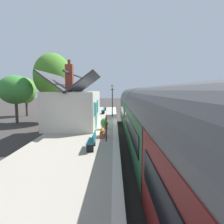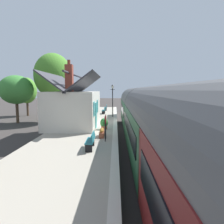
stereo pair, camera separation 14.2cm
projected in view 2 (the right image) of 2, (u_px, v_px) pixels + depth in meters
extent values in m
plane|color=#383330|center=(127.00, 130.00, 20.40)|extent=(160.00, 160.00, 0.00)
cube|color=#A39B8C|center=(91.00, 125.00, 20.41)|extent=(32.00, 5.35, 0.98)
cube|color=beige|center=(115.00, 120.00, 20.31)|extent=(32.00, 0.36, 0.02)
cube|color=gray|center=(142.00, 129.00, 20.36)|extent=(52.00, 0.08, 0.14)
cube|color=gray|center=(128.00, 129.00, 20.39)|extent=(52.00, 0.08, 0.14)
cube|color=black|center=(135.00, 125.00, 21.10)|extent=(9.10, 2.29, 0.70)
cube|color=#1E4C2D|center=(135.00, 111.00, 20.93)|extent=(9.89, 2.70, 2.30)
cylinder|color=#515154|center=(135.00, 101.00, 20.80)|extent=(9.89, 2.65, 2.65)
cube|color=black|center=(122.00, 109.00, 20.92)|extent=(8.41, 0.03, 0.80)
cylinder|color=black|center=(132.00, 121.00, 24.05)|extent=(0.70, 2.16, 0.70)
cylinder|color=black|center=(138.00, 131.00, 18.15)|extent=(0.70, 2.16, 0.70)
cube|color=black|center=(131.00, 104.00, 25.82)|extent=(0.04, 2.16, 0.90)
cylinder|color=#F2EDCC|center=(131.00, 112.00, 25.95)|extent=(0.06, 0.24, 0.24)
cube|color=red|center=(131.00, 115.00, 26.04)|extent=(0.16, 2.56, 0.24)
cube|color=black|center=(153.00, 158.00, 10.86)|extent=(8.94, 2.29, 0.70)
cube|color=#1E4C2D|center=(153.00, 132.00, 10.69)|extent=(9.72, 2.70, 2.30)
cylinder|color=#515154|center=(154.00, 111.00, 10.56)|extent=(9.72, 2.65, 2.65)
cube|color=black|center=(128.00, 126.00, 10.68)|extent=(8.26, 0.03, 0.80)
cylinder|color=black|center=(145.00, 144.00, 13.76)|extent=(0.70, 2.16, 0.70)
cylinder|color=black|center=(166.00, 183.00, 7.96)|extent=(0.70, 2.16, 0.70)
cube|color=silver|center=(75.00, 109.00, 17.32)|extent=(6.64, 3.92, 2.99)
cube|color=#38383F|center=(85.00, 83.00, 17.06)|extent=(7.14, 2.22, 1.68)
cube|color=#38383F|center=(63.00, 83.00, 17.09)|extent=(7.14, 2.22, 1.68)
cylinder|color=#38383F|center=(74.00, 75.00, 16.99)|extent=(7.14, 0.16, 0.16)
cube|color=brown|center=(69.00, 78.00, 15.29)|extent=(0.56, 0.56, 2.09)
cylinder|color=brown|center=(69.00, 62.00, 15.15)|extent=(0.24, 0.24, 0.36)
cube|color=teal|center=(96.00, 115.00, 16.36)|extent=(0.90, 0.06, 2.10)
cube|color=teal|center=(94.00, 109.00, 14.89)|extent=(0.80, 0.05, 1.10)
cube|color=teal|center=(97.00, 106.00, 17.67)|extent=(0.80, 0.05, 1.10)
cube|color=#26727F|center=(105.00, 107.00, 30.40)|extent=(1.41, 0.45, 0.06)
cube|color=#26727F|center=(107.00, 106.00, 30.38)|extent=(1.40, 0.16, 0.40)
cube|color=black|center=(105.00, 109.00, 29.87)|extent=(0.07, 0.36, 0.44)
cube|color=black|center=(106.00, 109.00, 30.98)|extent=(0.07, 0.36, 0.44)
cube|color=#26727F|center=(90.00, 141.00, 10.45)|extent=(1.40, 0.42, 0.06)
cube|color=#26727F|center=(93.00, 136.00, 10.42)|extent=(1.40, 0.12, 0.40)
cube|color=black|center=(89.00, 148.00, 9.91)|extent=(0.06, 0.36, 0.44)
cube|color=black|center=(91.00, 142.00, 11.03)|extent=(0.06, 0.36, 0.44)
cube|color=#26727F|center=(104.00, 110.00, 26.02)|extent=(1.40, 0.41, 0.06)
cube|color=#26727F|center=(105.00, 109.00, 25.99)|extent=(1.40, 0.11, 0.40)
cube|color=black|center=(103.00, 113.00, 25.49)|extent=(0.06, 0.36, 0.44)
cube|color=black|center=(104.00, 112.00, 26.61)|extent=(0.06, 0.36, 0.44)
cylinder|color=#9E5138|center=(86.00, 112.00, 26.72)|extent=(0.44, 0.44, 0.38)
ellipsoid|color=#3D8438|center=(86.00, 109.00, 26.68)|extent=(0.58, 0.58, 0.59)
cube|color=#9E5138|center=(102.00, 134.00, 13.23)|extent=(1.02, 0.32, 0.34)
ellipsoid|color=olive|center=(102.00, 130.00, 13.20)|extent=(0.92, 0.29, 0.29)
cylinder|color=#9E5138|center=(104.00, 127.00, 15.79)|extent=(0.49, 0.49, 0.29)
ellipsoid|color=#2D7233|center=(104.00, 123.00, 15.75)|extent=(0.64, 0.64, 0.75)
cone|color=#E25D64|center=(104.00, 120.00, 15.73)|extent=(0.12, 0.12, 0.25)
cube|color=#9E5138|center=(94.00, 113.00, 25.15)|extent=(0.82, 0.32, 0.32)
ellipsoid|color=#4C8C2D|center=(94.00, 111.00, 25.12)|extent=(0.74, 0.29, 0.29)
cylinder|color=black|center=(113.00, 103.00, 23.00)|extent=(0.10, 0.10, 3.34)
cylinder|color=black|center=(113.00, 89.00, 22.83)|extent=(0.05, 0.50, 0.05)
cube|color=beige|center=(113.00, 87.00, 22.80)|extent=(0.24, 0.24, 0.32)
cone|color=black|center=(113.00, 85.00, 22.78)|extent=(0.32, 0.32, 0.14)
cylinder|color=black|center=(105.00, 133.00, 11.97)|extent=(0.06, 0.06, 1.10)
cylinder|color=black|center=(106.00, 131.00, 12.56)|extent=(0.06, 0.06, 1.10)
cube|color=maroon|center=(105.00, 119.00, 12.18)|extent=(0.90, 0.06, 0.44)
cube|color=black|center=(105.00, 119.00, 12.18)|extent=(0.96, 0.03, 0.50)
cylinder|color=#4C3828|center=(28.00, 108.00, 31.41)|extent=(0.34, 0.34, 2.62)
ellipsoid|color=#4C8C2D|center=(27.00, 90.00, 31.10)|extent=(3.36, 3.01, 4.06)
cylinder|color=#4C3828|center=(54.00, 107.00, 25.16)|extent=(0.42, 0.42, 3.96)
ellipsoid|color=#4C8C2D|center=(53.00, 76.00, 24.72)|extent=(4.87, 4.68, 5.55)
cylinder|color=#4C3828|center=(17.00, 111.00, 24.49)|extent=(0.35, 0.35, 2.91)
ellipsoid|color=#3D8438|center=(16.00, 90.00, 24.19)|extent=(3.85, 4.12, 3.53)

